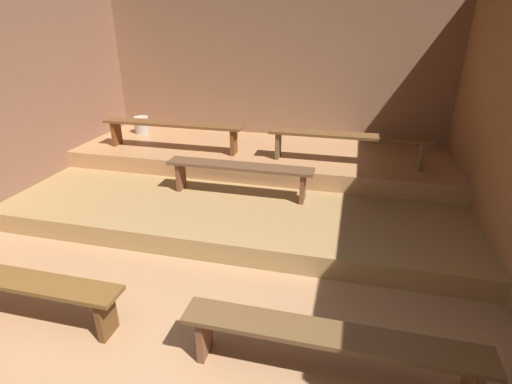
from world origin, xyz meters
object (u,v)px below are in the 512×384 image
Objects in this scene: bench_lower_center at (239,171)px; bench_middle_right at (348,140)px; bench_floor_right at (330,342)px; pail_middle at (142,125)px; bench_floor_left at (5,283)px; bench_middle_left at (172,128)px.

bench_middle_right is (1.23, 0.84, 0.24)m from bench_lower_center.
pail_middle reaches higher than bench_floor_right.
bench_middle_right reaches higher than bench_floor_right.
bench_floor_left is 7.36× the size of pail_middle.
bench_middle_left is 2.48m from bench_middle_right.
bench_floor_right is at bearing -60.87° from bench_lower_center.
pail_middle is at bearing 144.34° from bench_lower_center.
bench_middle_right reaches higher than pail_middle.
bench_floor_right is at bearing -51.08° from bench_middle_left.
bench_middle_right is 7.68× the size of pail_middle.
bench_floor_right is at bearing 0.00° from bench_floor_left.
bench_middle_left is at bearing -37.95° from pail_middle.
bench_middle_left is (-1.25, 0.84, 0.24)m from bench_lower_center.
bench_floor_right is 4.03m from bench_middle_left.
pail_middle is (-2.14, 1.54, 0.05)m from bench_lower_center.
bench_floor_left is 3.92m from pail_middle.
bench_middle_left is 7.68× the size of pail_middle.
bench_floor_left is 2.55m from bench_floor_right.
bench_middle_right reaches higher than bench_lower_center.
bench_middle_left reaches higher than bench_lower_center.
bench_lower_center reaches higher than bench_floor_left.
pail_middle reaches higher than bench_lower_center.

